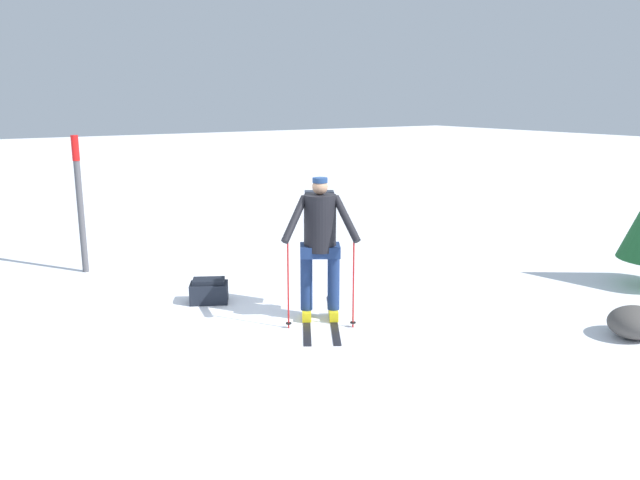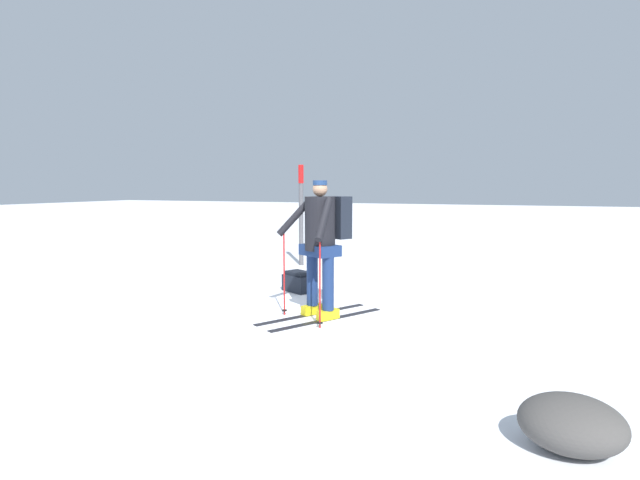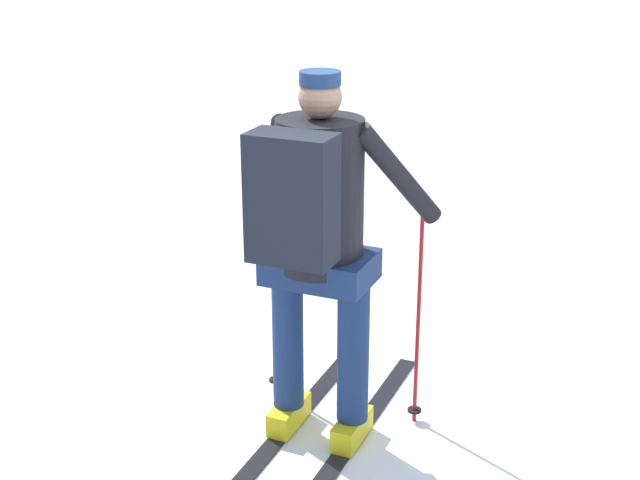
% 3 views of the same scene
% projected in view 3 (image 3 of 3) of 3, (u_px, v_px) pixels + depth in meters
% --- Properties ---
extents(skier, '(1.27, 1.74, 1.78)m').
position_uv_depth(skier, '(316.00, 233.00, 3.97)').
color(skier, black).
rests_on(skier, ground_plane).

